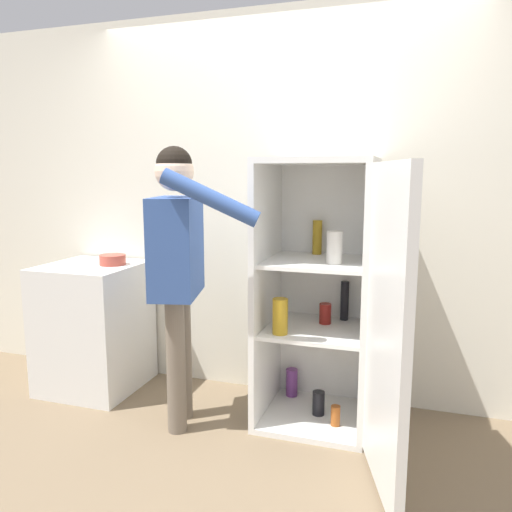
{
  "coord_description": "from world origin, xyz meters",
  "views": [
    {
      "loc": [
        0.88,
        -2.25,
        1.5
      ],
      "look_at": [
        -0.04,
        0.62,
        1.0
      ],
      "focal_mm": 35.0,
      "sensor_mm": 36.0,
      "label": 1
    }
  ],
  "objects": [
    {
      "name": "wall_back",
      "position": [
        0.0,
        0.98,
        1.27
      ],
      "size": [
        7.0,
        0.06,
        2.55
      ],
      "color": "silver",
      "rests_on": "ground_plane"
    },
    {
      "name": "counter",
      "position": [
        -1.24,
        0.61,
        0.44
      ],
      "size": [
        0.63,
        0.63,
        0.88
      ],
      "color": "white",
      "rests_on": "ground_plane"
    },
    {
      "name": "person",
      "position": [
        -0.41,
        0.3,
        1.05
      ],
      "size": [
        0.73,
        0.56,
        1.65
      ],
      "color": "#726656",
      "rests_on": "ground_plane"
    },
    {
      "name": "ground_plane",
      "position": [
        0.0,
        0.0,
        0.0
      ],
      "size": [
        12.0,
        12.0,
        0.0
      ],
      "primitive_type": "plane",
      "color": "#7A664C"
    },
    {
      "name": "refrigerator",
      "position": [
        0.44,
        0.53,
        0.79
      ],
      "size": [
        0.89,
        1.26,
        1.59
      ],
      "color": "white",
      "rests_on": "ground_plane"
    },
    {
      "name": "bowl",
      "position": [
        -1.09,
        0.66,
        0.92
      ],
      "size": [
        0.18,
        0.18,
        0.07
      ],
      "color": "#B24738",
      "rests_on": "counter"
    }
  ]
}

